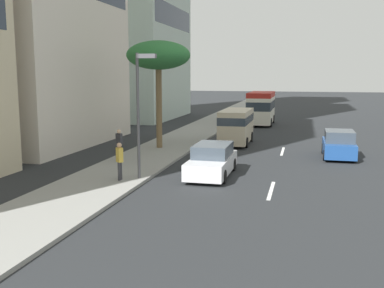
{
  "coord_description": "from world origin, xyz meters",
  "views": [
    {
      "loc": [
        -3.85,
        -1.26,
        5.0
      ],
      "look_at": [
        17.5,
        4.03,
        1.6
      ],
      "focal_mm": 42.39,
      "sensor_mm": 36.0,
      "label": 1
    }
  ],
  "objects_px": {
    "van_second": "(236,125)",
    "street_lamp": "(140,100)",
    "minibus_fourth": "(261,107)",
    "pedestrian_near_lamp": "(119,143)",
    "pedestrian_mid_block": "(120,159)",
    "palm_tree": "(158,56)",
    "car_lead": "(212,161)",
    "car_third": "(339,145)"
  },
  "relations": [
    {
      "from": "car_lead",
      "to": "minibus_fourth",
      "type": "distance_m",
      "value": 23.77
    },
    {
      "from": "minibus_fourth",
      "to": "pedestrian_mid_block",
      "type": "distance_m",
      "value": 26.67
    },
    {
      "from": "van_second",
      "to": "pedestrian_mid_block",
      "type": "relative_size",
      "value": 2.86
    },
    {
      "from": "car_lead",
      "to": "pedestrian_mid_block",
      "type": "distance_m",
      "value": 4.64
    },
    {
      "from": "pedestrian_near_lamp",
      "to": "street_lamp",
      "type": "bearing_deg",
      "value": 140.52
    },
    {
      "from": "palm_tree",
      "to": "street_lamp",
      "type": "height_order",
      "value": "palm_tree"
    },
    {
      "from": "pedestrian_mid_block",
      "to": "palm_tree",
      "type": "distance_m",
      "value": 10.74
    },
    {
      "from": "street_lamp",
      "to": "pedestrian_mid_block",
      "type": "bearing_deg",
      "value": 125.08
    },
    {
      "from": "car_third",
      "to": "palm_tree",
      "type": "distance_m",
      "value": 12.62
    },
    {
      "from": "minibus_fourth",
      "to": "street_lamp",
      "type": "distance_m",
      "value": 26.05
    },
    {
      "from": "pedestrian_near_lamp",
      "to": "street_lamp",
      "type": "xyz_separation_m",
      "value": [
        -3.77,
        -2.71,
        2.66
      ]
    },
    {
      "from": "minibus_fourth",
      "to": "car_lead",
      "type": "bearing_deg",
      "value": -0.44
    },
    {
      "from": "car_third",
      "to": "pedestrian_mid_block",
      "type": "relative_size",
      "value": 2.33
    },
    {
      "from": "car_lead",
      "to": "van_second",
      "type": "relative_size",
      "value": 0.95
    },
    {
      "from": "car_lead",
      "to": "pedestrian_near_lamp",
      "type": "distance_m",
      "value": 5.96
    },
    {
      "from": "van_second",
      "to": "pedestrian_mid_block",
      "type": "distance_m",
      "value": 13.56
    },
    {
      "from": "van_second",
      "to": "street_lamp",
      "type": "height_order",
      "value": "street_lamp"
    },
    {
      "from": "car_lead",
      "to": "car_third",
      "type": "height_order",
      "value": "car_third"
    },
    {
      "from": "minibus_fourth",
      "to": "pedestrian_near_lamp",
      "type": "height_order",
      "value": "minibus_fourth"
    },
    {
      "from": "minibus_fourth",
      "to": "street_lamp",
      "type": "relative_size",
      "value": 1.08
    },
    {
      "from": "van_second",
      "to": "pedestrian_mid_block",
      "type": "xyz_separation_m",
      "value": [
        -13.1,
        3.47,
        -0.29
      ]
    },
    {
      "from": "pedestrian_mid_block",
      "to": "street_lamp",
      "type": "height_order",
      "value": "street_lamp"
    },
    {
      "from": "pedestrian_mid_block",
      "to": "minibus_fourth",
      "type": "bearing_deg",
      "value": -58.29
    },
    {
      "from": "car_lead",
      "to": "car_third",
      "type": "xyz_separation_m",
      "value": [
        6.61,
        -6.46,
        0.04
      ]
    },
    {
      "from": "car_lead",
      "to": "minibus_fourth",
      "type": "height_order",
      "value": "minibus_fourth"
    },
    {
      "from": "car_lead",
      "to": "van_second",
      "type": "height_order",
      "value": "van_second"
    },
    {
      "from": "palm_tree",
      "to": "van_second",
      "type": "bearing_deg",
      "value": -51.53
    },
    {
      "from": "palm_tree",
      "to": "pedestrian_near_lamp",
      "type": "bearing_deg",
      "value": 171.87
    },
    {
      "from": "pedestrian_mid_block",
      "to": "palm_tree",
      "type": "height_order",
      "value": "palm_tree"
    },
    {
      "from": "car_lead",
      "to": "car_third",
      "type": "bearing_deg",
      "value": 135.65
    },
    {
      "from": "car_third",
      "to": "palm_tree",
      "type": "relative_size",
      "value": 0.58
    },
    {
      "from": "van_second",
      "to": "minibus_fourth",
      "type": "xyz_separation_m",
      "value": [
        13.26,
        -0.53,
        0.35
      ]
    },
    {
      "from": "palm_tree",
      "to": "street_lamp",
      "type": "distance_m",
      "value": 9.35
    },
    {
      "from": "car_third",
      "to": "pedestrian_near_lamp",
      "type": "relative_size",
      "value": 2.26
    },
    {
      "from": "car_third",
      "to": "street_lamp",
      "type": "xyz_separation_m",
      "value": [
        -8.64,
        9.44,
        3.03
      ]
    },
    {
      "from": "van_second",
      "to": "car_third",
      "type": "distance_m",
      "value": 7.86
    },
    {
      "from": "minibus_fourth",
      "to": "palm_tree",
      "type": "xyz_separation_m",
      "value": [
        -16.93,
        5.14,
        4.37
      ]
    },
    {
      "from": "car_lead",
      "to": "car_third",
      "type": "relative_size",
      "value": 1.17
    },
    {
      "from": "van_second",
      "to": "palm_tree",
      "type": "xyz_separation_m",
      "value": [
        -3.67,
        4.62,
        4.72
      ]
    },
    {
      "from": "pedestrian_near_lamp",
      "to": "van_second",
      "type": "bearing_deg",
      "value": -106.64
    },
    {
      "from": "car_lead",
      "to": "car_third",
      "type": "distance_m",
      "value": 9.24
    },
    {
      "from": "minibus_fourth",
      "to": "pedestrian_near_lamp",
      "type": "distance_m",
      "value": 22.78
    }
  ]
}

